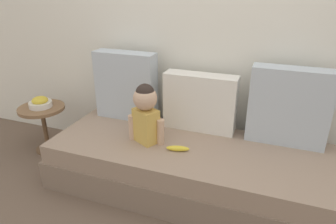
{
  "coord_description": "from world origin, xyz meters",
  "views": [
    {
      "loc": [
        0.55,
        -1.92,
        1.52
      ],
      "look_at": [
        -0.16,
        0.0,
        0.63
      ],
      "focal_mm": 32.47,
      "sensor_mm": 36.0,
      "label": 1
    }
  ],
  "objects": [
    {
      "name": "ground_plane",
      "position": [
        0.0,
        0.0,
        0.0
      ],
      "size": [
        12.0,
        12.0,
        0.0
      ],
      "primitive_type": "plane",
      "color": "brown"
    },
    {
      "name": "back_wall",
      "position": [
        0.0,
        0.54,
        1.12
      ],
      "size": [
        5.35,
        0.1,
        2.24
      ],
      "primitive_type": "cube",
      "color": "silver",
      "rests_on": "ground"
    },
    {
      "name": "couch",
      "position": [
        0.0,
        0.0,
        0.19
      ],
      "size": [
        2.15,
        0.82,
        0.38
      ],
      "color": "#826C5B",
      "rests_on": "ground"
    },
    {
      "name": "throw_pillow_left",
      "position": [
        -0.67,
        0.31,
        0.68
      ],
      "size": [
        0.54,
        0.16,
        0.59
      ],
      "primitive_type": "cube",
      "color": "#B2BCC6",
      "rests_on": "couch"
    },
    {
      "name": "throw_pillow_center",
      "position": [
        0.0,
        0.31,
        0.62
      ],
      "size": [
        0.58,
        0.16,
        0.47
      ],
      "primitive_type": "cube",
      "color": "silver",
      "rests_on": "couch"
    },
    {
      "name": "throw_pillow_right",
      "position": [
        0.67,
        0.31,
        0.67
      ],
      "size": [
        0.57,
        0.16,
        0.58
      ],
      "primitive_type": "cube",
      "color": "#B2BCC6",
      "rests_on": "couch"
    },
    {
      "name": "toddler",
      "position": [
        -0.32,
        -0.05,
        0.64
      ],
      "size": [
        0.29,
        0.2,
        0.46
      ],
      "color": "gold",
      "rests_on": "couch"
    },
    {
      "name": "banana",
      "position": [
        -0.05,
        -0.1,
        0.4
      ],
      "size": [
        0.18,
        0.08,
        0.04
      ],
      "primitive_type": "ellipsoid",
      "rotation": [
        0.0,
        0.0,
        0.24
      ],
      "color": "yellow",
      "rests_on": "couch"
    },
    {
      "name": "side_table",
      "position": [
        -1.44,
        0.09,
        0.35
      ],
      "size": [
        0.42,
        0.42,
        0.45
      ],
      "color": "brown",
      "rests_on": "ground"
    },
    {
      "name": "fruit_bowl",
      "position": [
        -1.44,
        0.09,
        0.49
      ],
      "size": [
        0.2,
        0.2,
        0.1
      ],
      "color": "silver",
      "rests_on": "side_table"
    }
  ]
}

